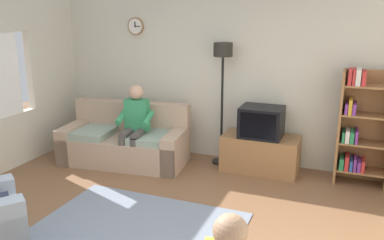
% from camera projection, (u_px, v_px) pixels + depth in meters
% --- Properties ---
extents(ground_plane, '(12.00, 12.00, 0.00)m').
position_uv_depth(ground_plane, '(150.00, 238.00, 4.24)').
color(ground_plane, brown).
extents(back_wall_assembly, '(6.20, 0.17, 2.70)m').
position_uv_depth(back_wall_assembly, '(226.00, 74.00, 6.27)').
color(back_wall_assembly, beige).
rests_on(back_wall_assembly, ground_plane).
extents(couch, '(1.99, 1.10, 0.90)m').
position_uv_depth(couch, '(125.00, 142.00, 6.30)').
color(couch, tan).
rests_on(couch, ground_plane).
extents(tv_stand, '(1.10, 0.56, 0.54)m').
position_uv_depth(tv_stand, '(260.00, 153.00, 5.95)').
color(tv_stand, olive).
rests_on(tv_stand, ground_plane).
extents(tv, '(0.60, 0.49, 0.44)m').
position_uv_depth(tv, '(261.00, 122.00, 5.80)').
color(tv, black).
rests_on(tv, tv_stand).
extents(bookshelf, '(0.68, 0.36, 1.58)m').
position_uv_depth(bookshelf, '(361.00, 127.00, 5.41)').
color(bookshelf, olive).
rests_on(bookshelf, ground_plane).
extents(floor_lamp, '(0.28, 0.28, 1.85)m').
position_uv_depth(floor_lamp, '(223.00, 70.00, 5.95)').
color(floor_lamp, black).
rests_on(floor_lamp, ground_plane).
extents(area_rug, '(2.20, 1.70, 0.01)m').
position_uv_depth(area_rug, '(134.00, 231.00, 4.35)').
color(area_rug, slate).
rests_on(area_rug, ground_plane).
extents(person_on_couch, '(0.55, 0.57, 1.24)m').
position_uv_depth(person_on_couch, '(135.00, 122.00, 6.01)').
color(person_on_couch, '#338C59').
rests_on(person_on_couch, ground_plane).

